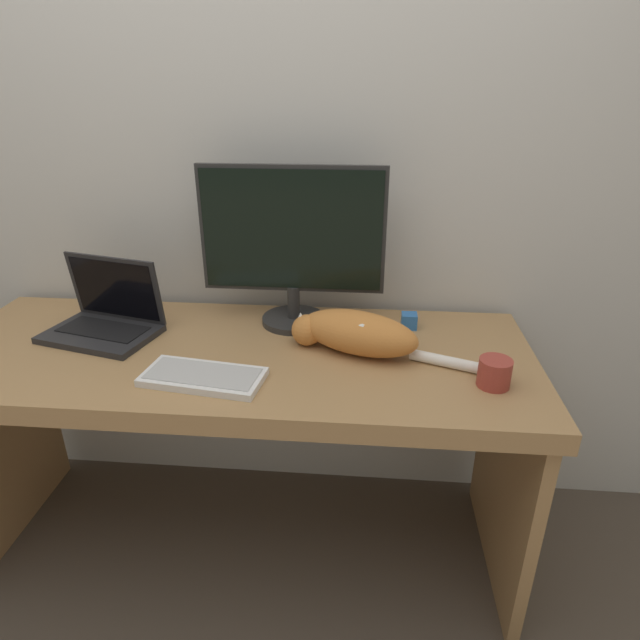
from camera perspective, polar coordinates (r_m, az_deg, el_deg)
name	(u,v)px	position (r m, az deg, el deg)	size (l,w,h in m)	color
ground_plane	(224,631)	(1.88, -10.21, -29.82)	(12.00, 12.00, 0.00)	#4C4238
wall_back	(252,149)	(1.84, -7.31, 17.68)	(6.40, 0.06, 2.60)	silver
desk	(237,392)	(1.69, -8.88, -7.60)	(1.77, 0.69, 0.77)	#A37A4C
monitor	(292,243)	(1.68, -2.96, 8.19)	(0.58, 0.21, 0.51)	#282828
laptop	(105,319)	(1.81, -21.91, 0.07)	(0.38, 0.29, 0.24)	#232326
external_keyboard	(203,377)	(1.47, -12.35, -5.93)	(0.34, 0.19, 0.02)	white
cat	(355,332)	(1.56, 3.80, -1.29)	(0.54, 0.26, 0.13)	#C67A38
coffee_mug	(494,373)	(1.47, 18.12, -5.37)	(0.09, 0.09, 0.08)	#9E382D
small_toy	(409,321)	(1.74, 9.48, -0.09)	(0.05, 0.05, 0.05)	#2D6BB7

